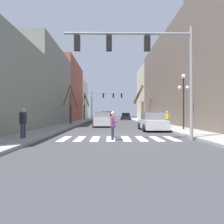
% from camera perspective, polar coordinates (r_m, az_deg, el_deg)
% --- Properties ---
extents(ground_plane, '(240.00, 240.00, 0.00)m').
position_cam_1_polar(ground_plane, '(13.91, 1.46, -6.48)').
color(ground_plane, '#38383D').
extents(sidewalk_left, '(2.41, 90.00, 0.15)m').
position_cam_1_polar(sidewalk_left, '(14.76, -20.59, -5.81)').
color(sidewalk_left, gray).
rests_on(sidewalk_left, ground_plane).
extents(sidewalk_right, '(2.41, 90.00, 0.15)m').
position_cam_1_polar(sidewalk_right, '(15.16, 22.91, -5.67)').
color(sidewalk_right, gray).
rests_on(sidewalk_right, ground_plane).
extents(building_row_left, '(6.00, 54.89, 11.42)m').
position_cam_1_polar(building_row_left, '(38.30, -14.69, 4.84)').
color(building_row_left, gray).
rests_on(building_row_left, ground_plane).
extents(building_row_right, '(6.00, 49.06, 13.71)m').
position_cam_1_polar(building_row_right, '(33.76, 17.12, 8.02)').
color(building_row_right, '#66564C').
rests_on(building_row_right, ground_plane).
extents(crosswalk_stripes, '(6.75, 2.60, 0.01)m').
position_cam_1_polar(crosswalk_stripes, '(12.89, 1.64, -6.96)').
color(crosswalk_stripes, white).
rests_on(crosswalk_stripes, ground_plane).
extents(traffic_signal_near, '(7.17, 0.28, 6.33)m').
position_cam_1_polar(traffic_signal_near, '(12.67, 8.42, 14.42)').
color(traffic_signal_near, gray).
rests_on(traffic_signal_near, ground_plane).
extents(traffic_signal_far, '(6.81, 0.28, 6.03)m').
position_cam_1_polar(traffic_signal_far, '(44.51, -2.02, 3.54)').
color(traffic_signal_far, gray).
rests_on(traffic_signal_far, ground_plane).
extents(street_lamp_right_corner, '(0.95, 0.36, 4.62)m').
position_cam_1_polar(street_lamp_right_corner, '(19.32, 18.18, 5.38)').
color(street_lamp_right_corner, black).
rests_on(street_lamp_right_corner, sidewalk_right).
extents(car_parked_right_mid, '(2.05, 4.81, 1.67)m').
position_cam_1_polar(car_parked_right_mid, '(24.52, -2.43, -1.98)').
color(car_parked_right_mid, silver).
rests_on(car_parked_right_mid, ground_plane).
extents(car_parked_left_far, '(1.99, 4.12, 1.81)m').
position_cam_1_polar(car_parked_left_far, '(34.27, -1.27, -1.42)').
color(car_parked_left_far, black).
rests_on(car_parked_left_far, ground_plane).
extents(car_driving_toward_lane, '(2.04, 4.54, 1.56)m').
position_cam_1_polar(car_driving_toward_lane, '(19.08, 10.45, -2.60)').
color(car_driving_toward_lane, silver).
rests_on(car_driving_toward_lane, ground_plane).
extents(car_driving_away_lane, '(2.08, 4.17, 1.55)m').
position_cam_1_polar(car_driving_away_lane, '(49.15, 3.55, -1.20)').
color(car_driving_away_lane, black).
rests_on(car_driving_away_lane, ground_plane).
extents(pedestrian_on_right_sidewalk, '(0.72, 0.23, 1.67)m').
position_cam_1_polar(pedestrian_on_right_sidewalk, '(24.74, 12.03, -1.13)').
color(pedestrian_on_right_sidewalk, '#7A705B').
rests_on(pedestrian_on_right_sidewalk, sidewalk_right).
extents(pedestrian_waiting_at_curb, '(0.44, 0.61, 1.57)m').
position_cam_1_polar(pedestrian_waiting_at_curb, '(22.35, 14.23, -1.37)').
color(pedestrian_waiting_at_curb, '#282D47').
rests_on(pedestrian_waiting_at_curb, sidewalk_right).
extents(pedestrian_on_left_sidewalk, '(0.27, 0.71, 1.65)m').
position_cam_1_polar(pedestrian_on_left_sidewalk, '(12.69, -22.22, -1.96)').
color(pedestrian_on_left_sidewalk, '#282D47').
rests_on(pedestrian_on_left_sidewalk, sidewalk_left).
extents(pedestrian_near_right_corner, '(0.26, 0.69, 1.60)m').
position_cam_1_polar(pedestrian_near_right_corner, '(12.08, 0.14, -2.91)').
color(pedestrian_near_right_corner, '#282D47').
rests_on(pedestrian_near_right_corner, ground_plane).
extents(street_tree_left_far, '(3.61, 2.93, 6.37)m').
position_cam_1_polar(street_tree_left_far, '(38.50, 7.79, 2.19)').
color(street_tree_left_far, brown).
rests_on(street_tree_left_far, sidewalk_right).
extents(street_tree_right_mid, '(1.54, 2.56, 5.86)m').
position_cam_1_polar(street_tree_right_mid, '(47.60, -7.12, 1.26)').
color(street_tree_right_mid, brown).
rests_on(street_tree_right_mid, sidewalk_left).
extents(street_tree_right_near, '(1.58, 1.87, 5.08)m').
position_cam_1_polar(street_tree_right_near, '(28.45, -10.80, 1.17)').
color(street_tree_right_near, brown).
rests_on(street_tree_right_near, sidewalk_left).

